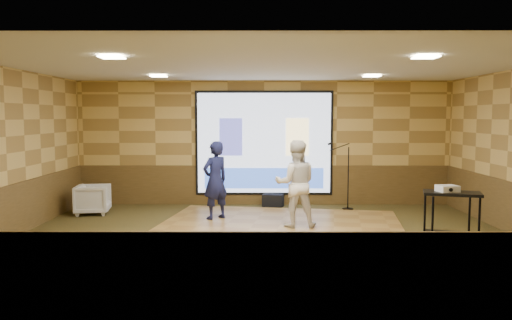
{
  "coord_description": "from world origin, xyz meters",
  "views": [
    {
      "loc": [
        -0.15,
        -8.58,
        2.15
      ],
      "look_at": [
        -0.19,
        1.05,
        1.3
      ],
      "focal_mm": 35.0,
      "sensor_mm": 36.0,
      "label": 1
    }
  ],
  "objects_px": {
    "projector_screen": "(264,144)",
    "projector": "(447,188)",
    "player_left": "(215,180)",
    "duffel_bag": "(273,200)",
    "player_right": "(296,184)",
    "mic_stand": "(346,188)",
    "banquet_chair": "(93,199)",
    "dance_floor": "(280,225)",
    "av_table": "(452,209)"
  },
  "relations": [
    {
      "from": "mic_stand",
      "to": "banquet_chair",
      "type": "xyz_separation_m",
      "value": [
        -5.66,
        -0.6,
        -0.17
      ]
    },
    {
      "from": "player_right",
      "to": "duffel_bag",
      "type": "height_order",
      "value": "player_right"
    },
    {
      "from": "av_table",
      "to": "mic_stand",
      "type": "relative_size",
      "value": 0.59
    },
    {
      "from": "duffel_bag",
      "to": "av_table",
      "type": "bearing_deg",
      "value": -53.48
    },
    {
      "from": "projector_screen",
      "to": "player_left",
      "type": "distance_m",
      "value": 2.21
    },
    {
      "from": "av_table",
      "to": "duffel_bag",
      "type": "bearing_deg",
      "value": 126.52
    },
    {
      "from": "av_table",
      "to": "duffel_bag",
      "type": "xyz_separation_m",
      "value": [
        -2.78,
        3.76,
        -0.49
      ]
    },
    {
      "from": "duffel_bag",
      "to": "player_right",
      "type": "bearing_deg",
      "value": -81.17
    },
    {
      "from": "projector_screen",
      "to": "banquet_chair",
      "type": "height_order",
      "value": "projector_screen"
    },
    {
      "from": "player_right",
      "to": "projector",
      "type": "distance_m",
      "value": 2.75
    },
    {
      "from": "player_left",
      "to": "banquet_chair",
      "type": "height_order",
      "value": "player_left"
    },
    {
      "from": "dance_floor",
      "to": "projector",
      "type": "height_order",
      "value": "projector"
    },
    {
      "from": "av_table",
      "to": "mic_stand",
      "type": "xyz_separation_m",
      "value": [
        -1.12,
        3.43,
        -0.15
      ]
    },
    {
      "from": "av_table",
      "to": "dance_floor",
      "type": "bearing_deg",
      "value": 149.3
    },
    {
      "from": "projector_screen",
      "to": "projector",
      "type": "relative_size",
      "value": 10.66
    },
    {
      "from": "projector_screen",
      "to": "av_table",
      "type": "relative_size",
      "value": 3.58
    },
    {
      "from": "player_left",
      "to": "duffel_bag",
      "type": "relative_size",
      "value": 3.36
    },
    {
      "from": "dance_floor",
      "to": "player_left",
      "type": "height_order",
      "value": "player_left"
    },
    {
      "from": "mic_stand",
      "to": "player_right",
      "type": "bearing_deg",
      "value": -133.36
    },
    {
      "from": "banquet_chair",
      "to": "duffel_bag",
      "type": "distance_m",
      "value": 4.1
    },
    {
      "from": "dance_floor",
      "to": "av_table",
      "type": "relative_size",
      "value": 5.06
    },
    {
      "from": "banquet_chair",
      "to": "duffel_bag",
      "type": "relative_size",
      "value": 1.5
    },
    {
      "from": "player_right",
      "to": "duffel_bag",
      "type": "bearing_deg",
      "value": -82.12
    },
    {
      "from": "player_left",
      "to": "banquet_chair",
      "type": "relative_size",
      "value": 2.25
    },
    {
      "from": "av_table",
      "to": "banquet_chair",
      "type": "distance_m",
      "value": 7.35
    },
    {
      "from": "duffel_bag",
      "to": "banquet_chair",
      "type": "bearing_deg",
      "value": -166.83
    },
    {
      "from": "projector_screen",
      "to": "player_right",
      "type": "xyz_separation_m",
      "value": [
        0.57,
        -2.57,
        -0.61
      ]
    },
    {
      "from": "av_table",
      "to": "duffel_bag",
      "type": "relative_size",
      "value": 1.94
    },
    {
      "from": "duffel_bag",
      "to": "dance_floor",
      "type": "bearing_deg",
      "value": -88.14
    },
    {
      "from": "player_right",
      "to": "projector_screen",
      "type": "bearing_deg",
      "value": -78.4
    },
    {
      "from": "player_right",
      "to": "mic_stand",
      "type": "xyz_separation_m",
      "value": [
        1.31,
        1.98,
        -0.37
      ]
    },
    {
      "from": "av_table",
      "to": "banquet_chair",
      "type": "bearing_deg",
      "value": 157.36
    },
    {
      "from": "av_table",
      "to": "mic_stand",
      "type": "height_order",
      "value": "mic_stand"
    },
    {
      "from": "duffel_bag",
      "to": "player_left",
      "type": "bearing_deg",
      "value": -127.92
    },
    {
      "from": "player_left",
      "to": "banquet_chair",
      "type": "distance_m",
      "value": 2.87
    },
    {
      "from": "player_left",
      "to": "projector",
      "type": "relative_size",
      "value": 5.15
    },
    {
      "from": "mic_stand",
      "to": "banquet_chair",
      "type": "distance_m",
      "value": 5.69
    },
    {
      "from": "projector_screen",
      "to": "mic_stand",
      "type": "bearing_deg",
      "value": -17.39
    },
    {
      "from": "projector_screen",
      "to": "projector",
      "type": "xyz_separation_m",
      "value": [
        2.92,
        -4.0,
        -0.5
      ]
    },
    {
      "from": "projector_screen",
      "to": "av_table",
      "type": "height_order",
      "value": "projector_screen"
    },
    {
      "from": "banquet_chair",
      "to": "mic_stand",
      "type": "bearing_deg",
      "value": -91.68
    },
    {
      "from": "projector_screen",
      "to": "banquet_chair",
      "type": "xyz_separation_m",
      "value": [
        -3.78,
        -1.19,
        -1.15
      ]
    },
    {
      "from": "av_table",
      "to": "player_left",
      "type": "bearing_deg",
      "value": 151.68
    },
    {
      "from": "player_left",
      "to": "duffel_bag",
      "type": "distance_m",
      "value": 2.13
    },
    {
      "from": "projector_screen",
      "to": "duffel_bag",
      "type": "height_order",
      "value": "projector_screen"
    },
    {
      "from": "av_table",
      "to": "projector",
      "type": "bearing_deg",
      "value": 167.26
    },
    {
      "from": "player_left",
      "to": "projector",
      "type": "distance_m",
      "value": 4.5
    },
    {
      "from": "player_left",
      "to": "av_table",
      "type": "bearing_deg",
      "value": 111.46
    },
    {
      "from": "banquet_chair",
      "to": "dance_floor",
      "type": "bearing_deg",
      "value": -114.42
    },
    {
      "from": "mic_stand",
      "to": "projector_screen",
      "type": "bearing_deg",
      "value": 152.65
    }
  ]
}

